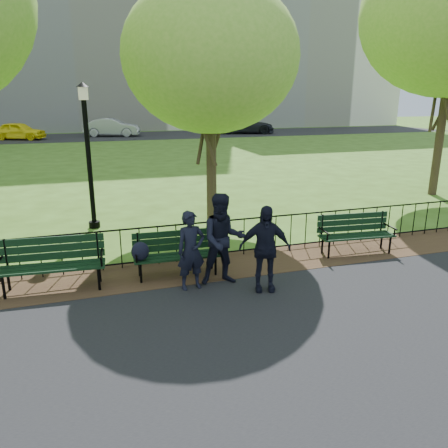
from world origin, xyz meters
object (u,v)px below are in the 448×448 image
object	(u,v)px
park_bench_main	(164,249)
taxi	(19,131)
sedan_silver	(112,127)
lamppost	(88,152)
person_right	(265,248)
person_mid	(223,240)
park_bench_right_a	(355,229)
park_bench_left_a	(52,258)
person_left	(191,251)
tree_near_e	(211,57)
sedan_dark	(245,125)

from	to	relation	value
park_bench_main	taxi	distance (m)	33.43
taxi	sedan_silver	world-z (taller)	sedan_silver
lamppost	person_right	world-z (taller)	lamppost
person_mid	sedan_silver	xyz separation A→B (m)	(0.25, 34.30, -0.09)
park_bench_main	person_mid	world-z (taller)	person_mid
park_bench_right_a	park_bench_left_a	bearing A→B (deg)	-174.54
person_left	person_mid	world-z (taller)	person_mid
tree_near_e	sedan_silver	xyz separation A→B (m)	(-0.75, 30.04, -3.76)
person_left	sedan_dark	distance (m)	36.31
lamppost	sedan_dark	distance (m)	32.66
tree_near_e	taxi	distance (m)	30.66
sedan_dark	park_bench_left_a	bearing A→B (deg)	169.73
person_left	taxi	bearing A→B (deg)	93.74
person_left	park_bench_left_a	bearing A→B (deg)	154.56
park_bench_left_a	sedan_dark	distance (m)	36.61
park_bench_left_a	person_mid	distance (m)	3.28
park_bench_right_a	person_mid	xyz separation A→B (m)	(-3.51, -0.76, 0.34)
person_left	sedan_dark	world-z (taller)	sedan_dark
park_bench_left_a	park_bench_right_a	size ratio (longest dim) A/B	1.08
park_bench_left_a	sedan_dark	xyz separation A→B (m)	(16.12, 32.87, 0.22)
park_bench_right_a	taxi	size ratio (longest dim) A/B	0.42
person_right	sedan_silver	distance (m)	34.83
person_right	taxi	bearing A→B (deg)	118.27
park_bench_main	park_bench_right_a	xyz separation A→B (m)	(4.54, 0.08, -0.02)
sedan_silver	taxi	bearing A→B (deg)	110.55
park_bench_left_a	tree_near_e	size ratio (longest dim) A/B	0.30
sedan_dark	lamppost	bearing A→B (deg)	167.98
person_mid	sedan_dark	distance (m)	36.04
park_bench_left_a	sedan_silver	world-z (taller)	sedan_silver
park_bench_right_a	sedan_silver	world-z (taller)	sedan_silver
person_left	person_mid	distance (m)	0.67
park_bench_main	person_left	bearing A→B (deg)	-58.74
park_bench_left_a	park_bench_right_a	bearing A→B (deg)	4.21
park_bench_main	taxi	world-z (taller)	taxi
taxi	park_bench_right_a	bearing A→B (deg)	-138.20
park_bench_right_a	lamppost	bearing A→B (deg)	150.84
park_bench_right_a	person_left	bearing A→B (deg)	-163.64
park_bench_main	sedan_silver	world-z (taller)	sedan_silver
person_right	sedan_dark	distance (m)	36.31
person_left	tree_near_e	bearing A→B (deg)	61.14
person_right	park_bench_right_a	bearing A→B (deg)	39.03
park_bench_main	person_mid	bearing A→B (deg)	-30.36
park_bench_left_a	person_left	world-z (taller)	person_left
park_bench_main	tree_near_e	xyz separation A→B (m)	(2.05, 3.59, 3.99)
park_bench_right_a	lamppost	size ratio (longest dim) A/B	0.46
sedan_silver	park_bench_main	bearing A→B (deg)	-167.74
sedan_silver	sedan_dark	size ratio (longest dim) A/B	0.86
tree_near_e	taxi	world-z (taller)	tree_near_e
park_bench_main	park_bench_left_a	world-z (taller)	park_bench_left_a
person_mid	person_right	xyz separation A→B (m)	(0.65, -0.53, -0.08)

